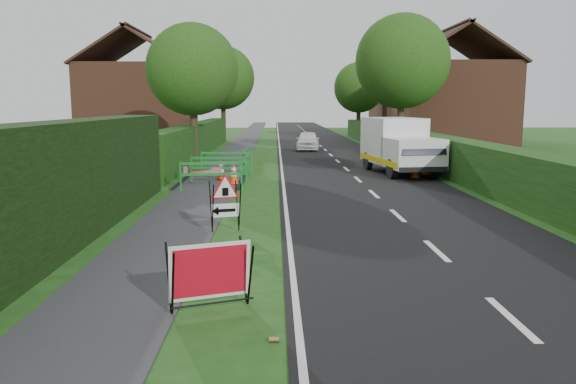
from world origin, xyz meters
name	(u,v)px	position (x,y,z in m)	size (l,w,h in m)	color
ground	(312,267)	(0.00, 0.00, 0.00)	(120.00, 120.00, 0.00)	#1D4914
road_surface	(315,140)	(2.50, 35.00, 0.00)	(6.00, 90.00, 0.02)	black
footpath	(245,141)	(-3.00, 35.00, 0.01)	(2.00, 90.00, 0.02)	#2D2D30
hedge_west_near	(25,269)	(-5.00, 0.00, 0.00)	(1.10, 18.00, 2.50)	black
hedge_west_far	(198,155)	(-5.00, 22.00, 0.00)	(1.00, 24.00, 1.80)	#14380F
hedge_east	(430,167)	(6.50, 16.00, 0.00)	(1.20, 50.00, 1.50)	#14380F
house_west	(140,104)	(-10.00, 30.00, 2.90)	(7.50, 7.40, 7.88)	brown
house_east_a	(450,103)	(11.00, 28.00, 2.90)	(7.50, 7.40, 7.88)	brown
house_east_b	(413,104)	(12.00, 42.00, 2.90)	(7.50, 7.40, 7.88)	brown
tree_nw	(192,70)	(-4.60, 18.00, 4.48)	(4.40, 4.40, 6.70)	#2D2116
tree_ne	(402,62)	(6.40, 22.00, 5.17)	(5.20, 5.20, 7.79)	#2D2116
tree_fw	(223,78)	(-4.60, 34.00, 4.83)	(4.80, 4.80, 7.24)	#2D2116
tree_fe	(359,88)	(6.40, 38.00, 4.22)	(4.20, 4.20, 6.33)	#2D2116
red_rect_sign	(210,272)	(-1.54, -2.05, 0.55)	(1.27, 1.01, 0.95)	black
triangle_sign	(224,198)	(-1.79, 2.78, 0.78)	(0.94, 0.94, 1.12)	black
works_van	(399,144)	(4.46, 13.53, 1.21)	(2.61, 5.21, 2.28)	silver
traffic_cone_0	(416,168)	(4.80, 11.90, 0.39)	(0.38, 0.38, 0.79)	black
traffic_cone_1	(428,166)	(5.53, 12.85, 0.39)	(0.38, 0.38, 0.79)	black
traffic_cone_2	(397,159)	(4.90, 15.72, 0.39)	(0.38, 0.38, 0.79)	black
traffic_cone_3	(234,174)	(-2.12, 10.33, 0.39)	(0.38, 0.38, 0.79)	black
traffic_cone_4	(221,170)	(-2.70, 11.54, 0.39)	(0.38, 0.38, 0.79)	black
ped_barrier_0	(211,172)	(-2.76, 8.91, 0.63)	(2.09, 0.58, 1.00)	#167B26
ped_barrier_1	(219,166)	(-2.68, 10.75, 0.63)	(2.07, 0.44, 1.00)	#167B26
ped_barrier_2	(227,160)	(-2.58, 12.86, 0.63)	(2.06, 0.37, 1.00)	#167B26
ped_barrier_3	(246,157)	(-1.87, 14.08, 0.63)	(0.43, 2.07, 1.00)	#167B26
redwhite_plank	(203,183)	(-3.30, 10.87, 0.00)	(1.50, 0.04, 0.25)	red
litter_can	(274,342)	(-0.66, -3.14, 0.00)	(0.07, 0.07, 0.12)	#BF7F4C
hatchback_car	(308,141)	(1.41, 25.57, 0.60)	(1.41, 3.49, 1.19)	white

